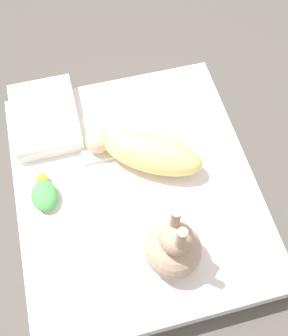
# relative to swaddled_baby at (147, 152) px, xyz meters

# --- Properties ---
(ground_plane) EXTENTS (12.00, 12.00, 0.00)m
(ground_plane) POSITION_rel_swaddled_baby_xyz_m (-0.09, 0.07, -0.24)
(ground_plane) COLOR #514C47
(bed_mattress) EXTENTS (1.13, 0.98, 0.16)m
(bed_mattress) POSITION_rel_swaddled_baby_xyz_m (-0.09, 0.07, -0.16)
(bed_mattress) COLOR white
(bed_mattress) RESTS_ON ground_plane
(burp_cloth) EXTENTS (0.23, 0.20, 0.02)m
(burp_cloth) POSITION_rel_swaddled_baby_xyz_m (0.16, 0.16, -0.07)
(burp_cloth) COLOR white
(burp_cloth) RESTS_ON bed_mattress
(swaddled_baby) EXTENTS (0.35, 0.48, 0.17)m
(swaddled_baby) POSITION_rel_swaddled_baby_xyz_m (0.00, 0.00, 0.00)
(swaddled_baby) COLOR #EFDB7F
(swaddled_baby) RESTS_ON bed_mattress
(pillow) EXTENTS (0.38, 0.28, 0.08)m
(pillow) POSITION_rel_swaddled_baby_xyz_m (0.31, 0.39, -0.05)
(pillow) COLOR white
(pillow) RESTS_ON bed_mattress
(bunny_plush) EXTENTS (0.20, 0.20, 0.39)m
(bunny_plush) POSITION_rel_swaddled_baby_xyz_m (-0.42, 0.01, 0.04)
(bunny_plush) COLOR tan
(bunny_plush) RESTS_ON bed_mattress
(turtle_plush) EXTENTS (0.17, 0.10, 0.07)m
(turtle_plush) POSITION_rel_swaddled_baby_xyz_m (-0.06, 0.44, -0.05)
(turtle_plush) COLOR #51B756
(turtle_plush) RESTS_ON bed_mattress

